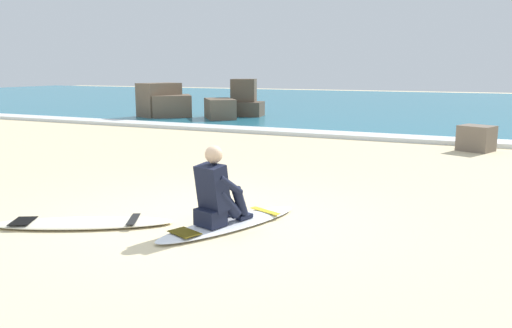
# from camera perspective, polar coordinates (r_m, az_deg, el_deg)

# --- Properties ---
(ground_plane) EXTENTS (80.00, 80.00, 0.00)m
(ground_plane) POSITION_cam_1_polar(r_m,az_deg,el_deg) (6.49, -5.73, -6.30)
(ground_plane) COLOR beige
(sea) EXTENTS (80.00, 28.00, 0.10)m
(sea) POSITION_cam_1_polar(r_m,az_deg,el_deg) (27.81, 18.11, 6.41)
(sea) COLOR teal
(sea) RESTS_ON ground
(breaking_foam) EXTENTS (80.00, 0.90, 0.11)m
(breaking_foam) POSITION_cam_1_polar(r_m,az_deg,el_deg) (14.34, 11.68, 3.15)
(breaking_foam) COLOR white
(breaking_foam) RESTS_ON ground
(surfboard_main) EXTENTS (1.28, 2.18, 0.08)m
(surfboard_main) POSITION_cam_1_polar(r_m,az_deg,el_deg) (6.21, -2.94, -6.71)
(surfboard_main) COLOR silver
(surfboard_main) RESTS_ON ground
(surfer_seated) EXTENTS (0.52, 0.77, 0.95)m
(surfer_seated) POSITION_cam_1_polar(r_m,az_deg,el_deg) (5.99, -4.39, -3.39)
(surfer_seated) COLOR black
(surfer_seated) RESTS_ON surfboard_main
(surfboard_spare_near) EXTENTS (2.20, 1.50, 0.08)m
(surfboard_spare_near) POSITION_cam_1_polar(r_m,az_deg,el_deg) (6.57, -19.09, -6.31)
(surfboard_spare_near) COLOR #EFE5C6
(surfboard_spare_near) RESTS_ON ground
(rock_outcrop_distant) EXTENTS (4.35, 3.17, 1.51)m
(rock_outcrop_distant) POSITION_cam_1_polar(r_m,az_deg,el_deg) (19.42, -6.62, 6.72)
(rock_outcrop_distant) COLOR brown
(rock_outcrop_distant) RESTS_ON ground
(shoreline_rock) EXTENTS (0.90, 0.85, 0.60)m
(shoreline_rock) POSITION_cam_1_polar(r_m,az_deg,el_deg) (12.83, 23.69, 2.69)
(shoreline_rock) COLOR #756656
(shoreline_rock) RESTS_ON ground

